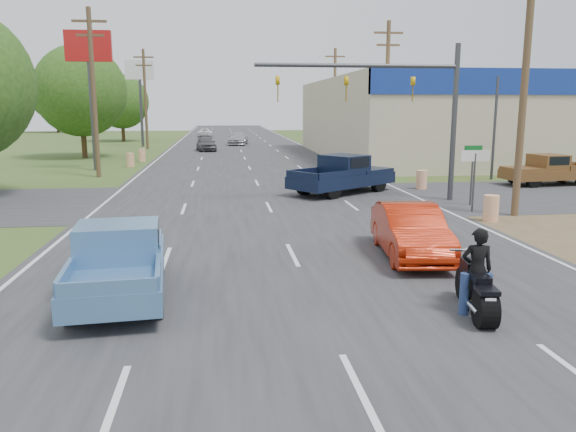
{
  "coord_description": "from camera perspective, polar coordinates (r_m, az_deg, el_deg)",
  "views": [
    {
      "loc": [
        -2.0,
        -7.59,
        4.2
      ],
      "look_at": [
        -0.21,
        7.32,
        1.3
      ],
      "focal_mm": 35.0,
      "sensor_mm": 36.0,
      "label": 1
    }
  ],
  "objects": [
    {
      "name": "cross_road",
      "position": [
        26.0,
        -2.33,
        1.65
      ],
      "size": [
        120.0,
        10.0,
        0.02
      ],
      "primitive_type": "cube",
      "color": "#2D2D30",
      "rests_on": "ground"
    },
    {
      "name": "lane_sign",
      "position": [
        23.99,
        18.44,
        4.87
      ],
      "size": [
        1.2,
        0.08,
        2.52
      ],
      "color": "#3F3F44",
      "rests_on": "ground"
    },
    {
      "name": "utility_pole_5",
      "position": [
        36.39,
        -19.16,
        12.11
      ],
      "size": [
        2.0,
        0.28,
        10.0
      ],
      "color": "#4C3823",
      "rests_on": "ground"
    },
    {
      "name": "pole_sign_left_near",
      "position": [
        40.6,
        -19.54,
        14.52
      ],
      "size": [
        3.0,
        0.35,
        9.2
      ],
      "color": "#3F3F44",
      "rests_on": "ground"
    },
    {
      "name": "tree_2",
      "position": [
        74.6,
        -16.56,
        11.07
      ],
      "size": [
        6.72,
        6.72,
        8.32
      ],
      "color": "#422D19",
      "rests_on": "ground"
    },
    {
      "name": "barrel_1",
      "position": [
        30.18,
        13.41,
        3.59
      ],
      "size": [
        0.56,
        0.56,
        1.0
      ],
      "primitive_type": "cylinder",
      "color": "orange",
      "rests_on": "ground"
    },
    {
      "name": "distant_car_white",
      "position": [
        83.5,
        -8.41,
        8.35
      ],
      "size": [
        2.1,
        4.38,
        1.2
      ],
      "primitive_type": "imported",
      "rotation": [
        0.0,
        0.0,
        3.12
      ],
      "color": "white",
      "rests_on": "ground"
    },
    {
      "name": "ground",
      "position": [
        8.9,
        7.32,
        -17.33
      ],
      "size": [
        200.0,
        200.0,
        0.0
      ],
      "primitive_type": "plane",
      "color": "#375321",
      "rests_on": "ground"
    },
    {
      "name": "distant_car_grey",
      "position": [
        56.43,
        -8.32,
        7.29
      ],
      "size": [
        2.27,
        4.44,
        1.45
      ],
      "primitive_type": "imported",
      "rotation": [
        0.0,
        0.0,
        0.14
      ],
      "color": "#4E4E52",
      "rests_on": "ground"
    },
    {
      "name": "navy_pickup",
      "position": [
        28.14,
        5.73,
        4.28
      ],
      "size": [
        5.95,
        5.18,
        1.91
      ],
      "rotation": [
        0.0,
        0.0,
        -0.94
      ],
      "color": "black",
      "rests_on": "ground"
    },
    {
      "name": "blue_pickup",
      "position": [
        13.27,
        -16.77,
        -4.21
      ],
      "size": [
        2.38,
        5.18,
        1.67
      ],
      "rotation": [
        0.0,
        0.0,
        0.09
      ],
      "color": "black",
      "rests_on": "ground"
    },
    {
      "name": "motorcycle",
      "position": [
        12.13,
        18.61,
        -7.25
      ],
      "size": [
        0.82,
        2.38,
        1.21
      ],
      "rotation": [
        0.0,
        0.0,
        -0.15
      ],
      "color": "black",
      "rests_on": "ground"
    },
    {
      "name": "barrel_3",
      "position": [
        46.16,
        -14.61,
        5.99
      ],
      "size": [
        0.56,
        0.56,
        1.0
      ],
      "primitive_type": "cylinder",
      "color": "orange",
      "rests_on": "ground"
    },
    {
      "name": "barrel_2",
      "position": [
        42.25,
        -15.72,
        5.51
      ],
      "size": [
        0.56,
        0.56,
        1.0
      ],
      "primitive_type": "cylinder",
      "color": "orange",
      "rests_on": "ground"
    },
    {
      "name": "signal_mast",
      "position": [
        25.81,
        11.07,
        12.07
      ],
      "size": [
        9.12,
        0.4,
        7.0
      ],
      "color": "#3F3F44",
      "rests_on": "ground"
    },
    {
      "name": "distant_car_silver",
      "position": [
        65.33,
        -5.09,
        7.84
      ],
      "size": [
        2.66,
        5.2,
        1.45
      ],
      "primitive_type": "imported",
      "rotation": [
        0.0,
        0.0,
        -0.13
      ],
      "color": "#A3A3A7",
      "rests_on": "ground"
    },
    {
      "name": "pole_sign_left_far",
      "position": [
        64.22,
        -14.83,
        13.23
      ],
      "size": [
        3.0,
        0.35,
        9.2
      ],
      "color": "#3F3F44",
      "rests_on": "ground"
    },
    {
      "name": "utility_pole_3",
      "position": [
        57.75,
        4.76,
        12.01
      ],
      "size": [
        2.0,
        0.28,
        10.0
      ],
      "color": "#4C3823",
      "rests_on": "ground"
    },
    {
      "name": "main_road",
      "position": [
        47.81,
        -4.43,
        5.88
      ],
      "size": [
        15.0,
        180.0,
        0.02
      ],
      "primitive_type": "cube",
      "color": "#2D2D30",
      "rests_on": "ground"
    },
    {
      "name": "barrel_0",
      "position": [
        22.3,
        19.93,
        0.72
      ],
      "size": [
        0.56,
        0.56,
        1.0
      ],
      "primitive_type": "cylinder",
      "color": "orange",
      "rests_on": "ground"
    },
    {
      "name": "utility_pole_6",
      "position": [
        60.07,
        -14.3,
        11.67
      ],
      "size": [
        2.0,
        0.28,
        10.0
      ],
      "color": "#4C3823",
      "rests_on": "ground"
    },
    {
      "name": "red_convertible",
      "position": [
        16.32,
        12.33,
        -1.56
      ],
      "size": [
        2.02,
        4.64,
        1.48
      ],
      "primitive_type": "imported",
      "rotation": [
        0.0,
        0.0,
        -0.1
      ],
      "color": "#A81E07",
      "rests_on": "ground"
    },
    {
      "name": "street_name_sign",
      "position": [
        25.62,
        18.2,
        4.58
      ],
      "size": [
        0.8,
        0.08,
        2.61
      ],
      "color": "#3F3F44",
      "rests_on": "ground"
    },
    {
      "name": "tree_1",
      "position": [
        50.92,
        -20.33,
        11.82
      ],
      "size": [
        7.56,
        7.56,
        9.36
      ],
      "color": "#422D19",
      "rests_on": "ground"
    },
    {
      "name": "tree_6",
      "position": [
        106.36,
        -22.55,
        11.36
      ],
      "size": [
        8.82,
        8.82,
        10.92
      ],
      "color": "#422D19",
      "rests_on": "ground"
    },
    {
      "name": "brown_pickup",
      "position": [
        34.1,
        24.82,
        4.3
      ],
      "size": [
        5.28,
        2.53,
        1.69
      ],
      "rotation": [
        0.0,
        0.0,
        1.69
      ],
      "color": "black",
      "rests_on": "ground"
    },
    {
      "name": "utility_pole_2",
      "position": [
        40.28,
        10.0,
        12.36
      ],
      "size": [
        2.0,
        0.28,
        10.0
      ],
      "color": "#4C3823",
      "rests_on": "ground"
    },
    {
      "name": "utility_pole_1",
      "position": [
        23.61,
        22.93,
        12.81
      ],
      "size": [
        2.0,
        0.28,
        10.0
      ],
      "color": "#4C3823",
      "rests_on": "ground"
    },
    {
      "name": "rider",
      "position": [
        12.09,
        18.61,
        -5.65
      ],
      "size": [
        0.69,
        0.51,
        1.74
      ],
      "primitive_type": "imported",
      "rotation": [
        0.0,
        0.0,
        2.99
      ],
      "color": "black",
      "rests_on": "ground"
    },
    {
      "name": "tree_5",
      "position": [
        107.47,
        10.72,
        11.65
      ],
      "size": [
        7.98,
        7.98,
        9.88
      ],
      "color": "#422D19",
      "rests_on": "ground"
    }
  ]
}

